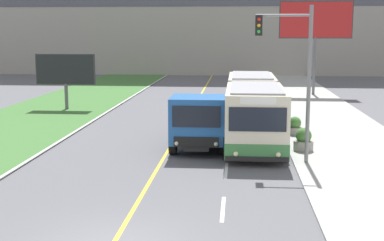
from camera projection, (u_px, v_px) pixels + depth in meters
The scene contains 9 objects.
lane_marking_centre at pixel (147, 210), 16.41m from camera, with size 2.88×140.00×0.01m.
city_bus at pixel (253, 108), 27.49m from camera, with size 2.74×13.01×2.98m.
dump_truck at pixel (200, 122), 24.61m from camera, with size 2.52×6.53×2.57m.
car_distant at pixel (248, 97), 39.11m from camera, with size 1.80×4.30×1.45m.
traffic_light_mast at pixel (294, 65), 21.48m from camera, with size 2.28×0.32×6.45m.
billboard_large at pixel (316, 23), 44.86m from camera, with size 6.10×0.24×7.95m.
billboard_small at pixel (65, 71), 37.12m from camera, with size 4.19×0.24×3.89m.
planter_round_near at pixel (303, 141), 24.16m from camera, with size 0.89×0.89×1.05m.
planter_round_second at pixel (295, 127), 27.90m from camera, with size 0.82×0.82×0.96m.
Camera 1 is at (3.14, -12.66, 5.42)m, focal length 50.00 mm.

